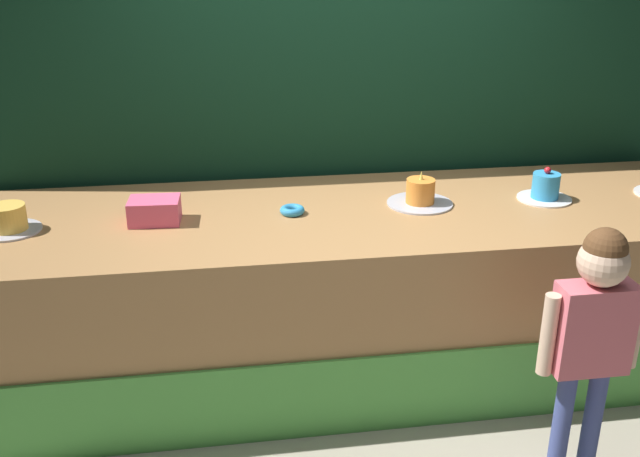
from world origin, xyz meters
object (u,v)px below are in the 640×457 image
object	(u,v)px
pink_box	(155,211)
cake_center_left	(420,194)
child_figure	(594,321)
cake_center_right	(545,188)
cake_far_left	(8,220)
donut	(292,210)

from	to	relation	value
pink_box	cake_center_left	world-z (taller)	cake_center_left
child_figure	cake_center_right	xyz separation A→B (m)	(0.23, 1.03, 0.23)
cake_far_left	cake_center_right	xyz separation A→B (m)	(2.80, 0.05, 0.00)
donut	cake_far_left	world-z (taller)	cake_far_left
pink_box	cake_center_right	world-z (taller)	cake_center_right
cake_center_left	child_figure	bearing A→B (deg)	-65.82
cake_center_left	cake_center_right	xyz separation A→B (m)	(0.70, -0.03, 0.01)
cake_center_right	pink_box	bearing A→B (deg)	-179.20
pink_box	cake_far_left	size ratio (longest dim) A/B	0.84
donut	child_figure	bearing A→B (deg)	-40.71
child_figure	donut	xyz separation A→B (m)	(-1.17, 1.01, 0.19)
donut	cake_far_left	xyz separation A→B (m)	(-1.40, -0.03, 0.04)
donut	cake_center_right	xyz separation A→B (m)	(1.40, 0.02, 0.04)
child_figure	cake_far_left	xyz separation A→B (m)	(-2.57, 0.98, 0.23)
cake_far_left	cake_center_left	world-z (taller)	cake_center_left
cake_center_left	donut	bearing A→B (deg)	-176.37
pink_box	cake_center_right	size ratio (longest dim) A/B	0.85
cake_far_left	cake_center_right	world-z (taller)	cake_center_right
child_figure	donut	bearing A→B (deg)	139.29
cake_far_left	cake_center_left	bearing A→B (deg)	2.05
child_figure	cake_far_left	world-z (taller)	child_figure
donut	cake_center_left	world-z (taller)	cake_center_left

